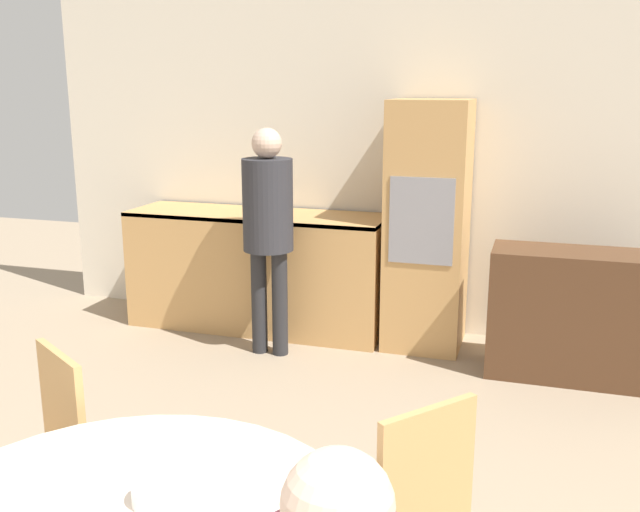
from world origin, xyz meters
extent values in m
cube|color=silver|center=(0.00, 5.00, 1.30)|extent=(6.01, 0.05, 2.60)
cube|color=tan|center=(-1.14, 4.66, 0.46)|extent=(2.03, 0.60, 0.93)
cube|color=black|center=(-1.14, 4.66, 0.91)|extent=(2.03, 0.60, 0.03)
cube|color=tan|center=(0.19, 4.67, 0.90)|extent=(0.55, 0.58, 1.80)
cube|color=gray|center=(0.19, 4.37, 0.99)|extent=(0.44, 0.01, 0.60)
cube|color=#51331E|center=(1.25, 4.34, 0.43)|extent=(1.14, 0.45, 0.86)
cylinder|color=tan|center=(-0.86, 1.75, 0.21)|extent=(0.04, 0.04, 0.43)
cube|color=tan|center=(-0.81, 1.53, 0.44)|extent=(0.55, 0.55, 0.02)
cube|color=tan|center=(-0.71, 1.68, 0.69)|extent=(0.34, 0.23, 0.49)
cube|color=tan|center=(0.68, 1.63, 0.69)|extent=(0.26, 0.31, 0.49)
sphere|color=beige|center=(0.65, 0.69, 1.17)|extent=(0.21, 0.21, 0.21)
cylinder|color=#262628|center=(-0.92, 4.14, 0.38)|extent=(0.11, 0.11, 0.77)
cylinder|color=#262628|center=(-0.76, 4.14, 0.38)|extent=(0.11, 0.11, 0.77)
cylinder|color=#2D2D33|center=(-0.84, 4.14, 1.09)|extent=(0.35, 0.35, 0.64)
sphere|color=beige|center=(-0.84, 4.14, 1.51)|extent=(0.21, 0.21, 0.21)
cylinder|color=beige|center=(-0.45, 1.07, 0.81)|extent=(0.08, 0.08, 0.09)
cylinder|color=white|center=(0.00, 1.17, 0.79)|extent=(0.16, 0.16, 0.05)
camera|label=1|loc=(0.95, -0.39, 1.90)|focal=40.00mm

